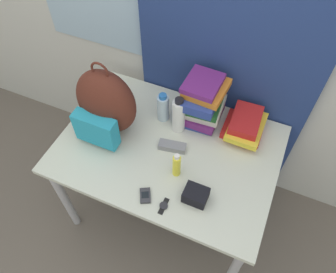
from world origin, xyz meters
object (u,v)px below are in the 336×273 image
object	(u,v)px
book_stack_left	(204,101)
book_stack_center	(245,125)
sunscreen_bottle	(177,165)
sunglasses_case	(172,146)
wristwatch	(164,206)
backpack	(105,105)
cell_phone	(145,196)
camera_pouch	(196,195)
sports_bottle	(179,116)
water_bottle	(163,108)

from	to	relation	value
book_stack_left	book_stack_center	distance (m)	0.27
sunscreen_bottle	sunglasses_case	bearing A→B (deg)	120.85
book_stack_left	book_stack_center	world-z (taller)	book_stack_left
wristwatch	backpack	bearing A→B (deg)	145.97
book_stack_center	cell_phone	bearing A→B (deg)	-119.39
book_stack_center	camera_pouch	distance (m)	0.52
camera_pouch	wristwatch	size ratio (longest dim) A/B	1.31
sunscreen_bottle	sports_bottle	bearing A→B (deg)	110.00
water_bottle	sunglasses_case	distance (m)	0.24
book_stack_center	wristwatch	world-z (taller)	book_stack_center
backpack	camera_pouch	xyz separation A→B (m)	(0.61, -0.22, -0.16)
sports_bottle	cell_phone	bearing A→B (deg)	-88.43
water_bottle	sunscreen_bottle	bearing A→B (deg)	-55.71
book_stack_center	cell_phone	xyz separation A→B (m)	(-0.34, -0.60, -0.05)
book_stack_center	book_stack_left	bearing A→B (deg)	-179.47
book_stack_left	sunscreen_bottle	xyz separation A→B (m)	(0.01, -0.41, -0.07)
water_bottle	sports_bottle	bearing A→B (deg)	-18.44
book_stack_center	sunglasses_case	size ratio (longest dim) A/B	1.70
water_bottle	book_stack_center	bearing A→B (deg)	10.89
sunscreen_bottle	sunglasses_case	world-z (taller)	sunscreen_bottle
water_bottle	camera_pouch	xyz separation A→B (m)	(0.36, -0.42, -0.05)
backpack	book_stack_center	xyz separation A→B (m)	(0.71, 0.28, -0.14)
book_stack_center	sunscreen_bottle	distance (m)	0.48
sunglasses_case	sunscreen_bottle	bearing A→B (deg)	-59.15
water_bottle	sunscreen_bottle	distance (m)	0.39
backpack	camera_pouch	world-z (taller)	backpack
backpack	book_stack_center	bearing A→B (deg)	21.67
book_stack_center	cell_phone	world-z (taller)	book_stack_center
camera_pouch	wristwatch	xyz separation A→B (m)	(-0.13, -0.10, -0.03)
cell_phone	wristwatch	size ratio (longest dim) A/B	1.06
book_stack_center	sunglasses_case	distance (m)	0.43
sunglasses_case	camera_pouch	size ratio (longest dim) A/B	1.33
sunglasses_case	camera_pouch	bearing A→B (deg)	-46.25
cell_phone	sunglasses_case	bearing A→B (deg)	88.72
sunglasses_case	wristwatch	size ratio (longest dim) A/B	1.75
water_bottle	cell_phone	size ratio (longest dim) A/B	2.01
camera_pouch	cell_phone	bearing A→B (deg)	-159.04
book_stack_left	camera_pouch	size ratio (longest dim) A/B	2.51
cell_phone	wristwatch	world-z (taller)	cell_phone
sunglasses_case	book_stack_center	bearing A→B (deg)	39.60
backpack	book_stack_center	size ratio (longest dim) A/B	1.77
book_stack_left	water_bottle	size ratio (longest dim) A/B	1.54
cell_phone	sunglasses_case	size ratio (longest dim) A/B	0.61
water_bottle	wristwatch	bearing A→B (deg)	-65.71
backpack	sports_bottle	size ratio (longest dim) A/B	1.97
cell_phone	sunscreen_bottle	bearing A→B (deg)	64.29
sunscreen_bottle	camera_pouch	size ratio (longest dim) A/B	1.39
sports_bottle	camera_pouch	bearing A→B (deg)	-57.08
wristwatch	cell_phone	bearing A→B (deg)	173.16
book_stack_center	sunglasses_case	xyz separation A→B (m)	(-0.33, -0.27, -0.04)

